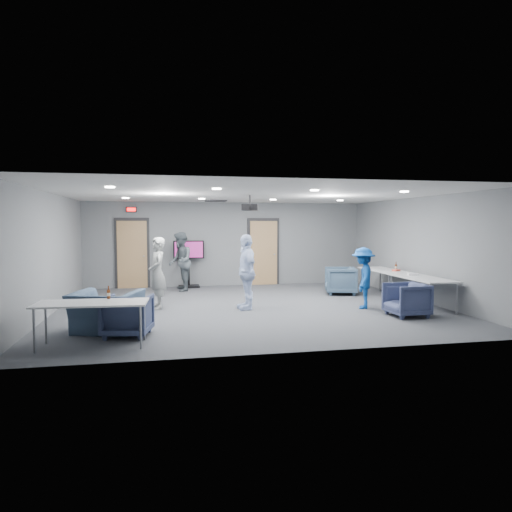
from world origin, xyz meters
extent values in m
plane|color=#3B3D43|center=(0.00, 0.00, 0.00)|extent=(9.00, 9.00, 0.00)
plane|color=silver|center=(0.00, 0.00, 2.70)|extent=(9.00, 9.00, 0.00)
cube|color=slate|center=(0.00, 4.00, 1.35)|extent=(9.00, 0.02, 2.70)
cube|color=slate|center=(0.00, -4.00, 1.35)|extent=(9.00, 0.02, 2.70)
cube|color=slate|center=(-4.50, 0.00, 1.35)|extent=(0.02, 8.00, 2.70)
cube|color=slate|center=(4.50, 0.00, 1.35)|extent=(0.02, 8.00, 2.70)
cube|color=black|center=(-3.00, 3.97, 1.08)|extent=(1.06, 0.06, 2.24)
cube|color=#A78751|center=(-3.00, 3.93, 1.05)|extent=(0.90, 0.05, 2.10)
cylinder|color=gray|center=(-2.65, 3.88, 1.00)|extent=(0.04, 0.10, 0.04)
cube|color=black|center=(1.20, 3.97, 1.08)|extent=(1.06, 0.06, 2.24)
cube|color=#A78751|center=(1.20, 3.93, 1.05)|extent=(0.90, 0.05, 2.10)
cylinder|color=gray|center=(1.55, 3.88, 1.00)|extent=(0.04, 0.10, 0.04)
cube|color=black|center=(-3.00, 3.94, 2.45)|extent=(0.32, 0.06, 0.16)
cube|color=#FF0C0C|center=(-3.00, 3.90, 2.45)|extent=(0.26, 0.02, 0.11)
cube|color=black|center=(-0.50, 2.80, 2.69)|extent=(0.60, 0.60, 0.03)
cylinder|color=white|center=(-3.00, -1.80, 2.69)|extent=(0.18, 0.18, 0.02)
cylinder|color=white|center=(-3.00, 1.80, 2.69)|extent=(0.18, 0.18, 0.02)
cylinder|color=white|center=(-1.00, -1.80, 2.69)|extent=(0.18, 0.18, 0.02)
cylinder|color=white|center=(-1.00, 1.80, 2.69)|extent=(0.18, 0.18, 0.02)
cylinder|color=white|center=(1.00, -1.80, 2.69)|extent=(0.18, 0.18, 0.02)
cylinder|color=white|center=(1.00, 1.80, 2.69)|extent=(0.18, 0.18, 0.02)
cylinder|color=white|center=(3.00, -1.80, 2.69)|extent=(0.18, 0.18, 0.02)
cylinder|color=white|center=(3.00, 1.80, 2.69)|extent=(0.18, 0.18, 0.02)
imported|color=gray|center=(-2.19, 0.24, 0.84)|extent=(0.50, 0.67, 1.69)
imported|color=#4E575D|center=(-1.55, 3.00, 0.88)|extent=(0.68, 0.87, 1.77)
imported|color=#C6D8FF|center=(-0.14, -0.26, 0.88)|extent=(0.52, 1.07, 1.76)
imported|color=navy|center=(2.60, -0.71, 0.73)|extent=(0.90, 1.08, 1.45)
imported|color=#374B5F|center=(2.90, 1.45, 0.39)|extent=(1.05, 1.03, 0.78)
imported|color=#363E5E|center=(3.11, -1.80, 0.36)|extent=(0.83, 0.81, 0.73)
imported|color=#36405E|center=(-2.68, -2.40, 0.37)|extent=(0.93, 0.95, 0.74)
imported|color=#3A4D65|center=(-3.09, -2.00, 0.38)|extent=(1.42, 1.32, 0.75)
cube|color=silver|center=(4.00, 0.97, 0.71)|extent=(0.77, 1.85, 0.03)
cylinder|color=gray|center=(3.69, 1.82, 0.35)|extent=(0.04, 0.04, 0.70)
cylinder|color=gray|center=(3.69, 0.12, 0.35)|extent=(0.04, 0.04, 0.70)
cylinder|color=gray|center=(4.31, 1.82, 0.35)|extent=(0.04, 0.04, 0.70)
cylinder|color=gray|center=(4.31, 0.12, 0.35)|extent=(0.04, 0.04, 0.70)
cube|color=silver|center=(4.00, -0.93, 0.71)|extent=(0.80, 1.93, 0.03)
cylinder|color=gray|center=(3.68, -0.05, 0.35)|extent=(0.04, 0.04, 0.70)
cylinder|color=gray|center=(3.68, -1.82, 0.35)|extent=(0.04, 0.04, 0.70)
cylinder|color=gray|center=(4.32, -0.05, 0.35)|extent=(0.04, 0.04, 0.70)
cylinder|color=gray|center=(4.32, -1.82, 0.35)|extent=(0.04, 0.04, 0.70)
cube|color=silver|center=(-3.19, -3.00, 0.71)|extent=(1.81, 0.84, 0.03)
cylinder|color=gray|center=(-2.37, -2.76, 0.35)|extent=(0.04, 0.04, 0.70)
cylinder|color=gray|center=(-3.98, -2.66, 0.35)|extent=(0.04, 0.04, 0.70)
cylinder|color=gray|center=(-2.41, -3.34, 0.35)|extent=(0.04, 0.04, 0.70)
cylinder|color=gray|center=(-4.02, -3.24, 0.35)|extent=(0.04, 0.04, 0.70)
cylinder|color=#5A280F|center=(-2.96, -2.71, 0.81)|extent=(0.06, 0.06, 0.16)
cylinder|color=#5A280F|center=(-2.96, -2.71, 0.92)|extent=(0.02, 0.02, 0.07)
cylinder|color=beige|center=(-2.96, -2.71, 0.81)|extent=(0.06, 0.06, 0.05)
cylinder|color=#5A280F|center=(4.22, 0.73, 0.81)|extent=(0.06, 0.06, 0.17)
cylinder|color=#5A280F|center=(4.22, 0.73, 0.93)|extent=(0.02, 0.02, 0.07)
cylinder|color=beige|center=(4.22, 0.73, 0.81)|extent=(0.06, 0.06, 0.06)
cube|color=#CD4433|center=(4.14, 0.57, 0.75)|extent=(0.24, 0.20, 0.04)
cube|color=white|center=(4.03, -0.48, 0.76)|extent=(0.28, 0.22, 0.06)
cube|color=black|center=(-1.26, 3.75, 0.03)|extent=(0.64, 0.46, 0.06)
cylinder|color=black|center=(-1.26, 3.75, 0.60)|extent=(0.06, 0.06, 1.10)
cube|color=black|center=(-1.26, 3.75, 1.20)|extent=(0.97, 0.07, 0.57)
cube|color=#7D1B5F|center=(-1.26, 3.70, 1.20)|extent=(0.87, 0.01, 0.50)
cylinder|color=black|center=(0.00, 0.02, 2.58)|extent=(0.04, 0.04, 0.22)
cube|color=black|center=(0.00, 0.02, 2.40)|extent=(0.45, 0.41, 0.15)
cylinder|color=black|center=(0.00, -0.16, 2.40)|extent=(0.08, 0.06, 0.08)
camera|label=1|loc=(-2.03, -10.73, 2.00)|focal=32.00mm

